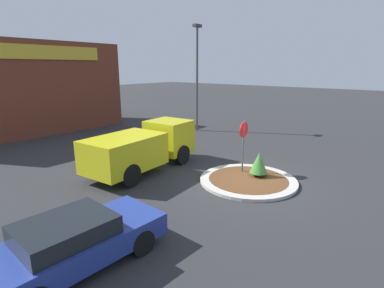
# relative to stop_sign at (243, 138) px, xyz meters

# --- Properties ---
(ground_plane) EXTENTS (120.00, 120.00, 0.00)m
(ground_plane) POSITION_rel_stop_sign_xyz_m (-0.67, -0.67, -1.65)
(ground_plane) COLOR #2D2D30
(traffic_island) EXTENTS (4.00, 4.00, 0.12)m
(traffic_island) POSITION_rel_stop_sign_xyz_m (-0.67, -0.67, -1.59)
(traffic_island) COLOR #BCB7AD
(traffic_island) RESTS_ON ground_plane
(stop_sign) EXTENTS (0.68, 0.07, 2.39)m
(stop_sign) POSITION_rel_stop_sign_xyz_m (0.00, 0.00, 0.00)
(stop_sign) COLOR #4C4C51
(stop_sign) RESTS_ON ground_plane
(island_shrub) EXTENTS (0.74, 0.74, 1.04)m
(island_shrub) POSITION_rel_stop_sign_xyz_m (-0.09, -0.84, -0.93)
(island_shrub) COLOR brown
(island_shrub) RESTS_ON traffic_island
(utility_truck) EXTENTS (5.76, 2.52, 2.04)m
(utility_truck) POSITION_rel_stop_sign_xyz_m (-2.41, 3.79, -0.53)
(utility_truck) COLOR gold
(utility_truck) RESTS_ON ground_plane
(storefront_building) EXTENTS (12.96, 6.07, 6.37)m
(storefront_building) POSITION_rel_stop_sign_xyz_m (-2.03, 17.16, 1.54)
(storefront_building) COLOR brown
(storefront_building) RESTS_ON ground_plane
(parked_sedan_blue) EXTENTS (4.34, 1.96, 1.28)m
(parked_sedan_blue) POSITION_rel_stop_sign_xyz_m (-8.13, -0.16, -0.98)
(parked_sedan_blue) COLOR navy
(parked_sedan_blue) RESTS_ON ground_plane
(light_pole) EXTENTS (0.70, 0.30, 7.49)m
(light_pole) POSITION_rel_stop_sign_xyz_m (6.14, 7.41, 2.67)
(light_pole) COLOR #4C4C51
(light_pole) RESTS_ON ground_plane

